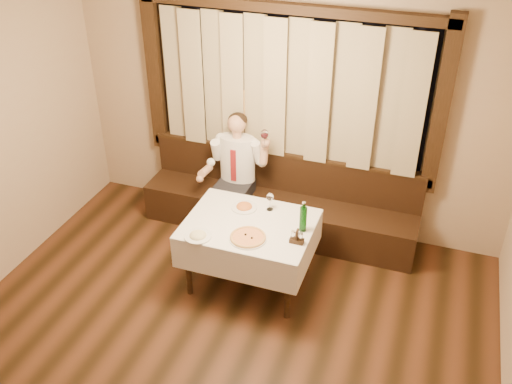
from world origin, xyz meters
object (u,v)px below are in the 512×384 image
(pizza, at_px, (248,237))
(green_bottle, at_px, (303,219))
(pasta_red, at_px, (244,205))
(cruet_caddy, at_px, (297,238))
(dining_table, at_px, (249,232))
(seated_man, at_px, (236,165))
(pasta_cream, at_px, (198,234))
(banquette, at_px, (279,207))

(pizza, height_order, green_bottle, green_bottle)
(pasta_red, bearing_deg, pizza, -65.87)
(pizza, xyz_separation_m, cruet_caddy, (0.45, 0.10, 0.03))
(dining_table, height_order, green_bottle, green_bottle)
(cruet_caddy, bearing_deg, seated_man, 133.81)
(dining_table, height_order, pasta_red, pasta_red)
(dining_table, relative_size, pizza, 3.50)
(pasta_cream, xyz_separation_m, seated_man, (-0.12, 1.31, 0.03))
(dining_table, height_order, pizza, pizza)
(dining_table, xyz_separation_m, pasta_red, (-0.14, 0.23, 0.14))
(banquette, bearing_deg, seated_man, -169.89)
(seated_man, bearing_deg, pizza, -63.94)
(banquette, bearing_deg, cruet_caddy, -65.78)
(dining_table, height_order, seated_man, seated_man)
(green_bottle, bearing_deg, seated_man, 139.61)
(cruet_caddy, xyz_separation_m, seated_man, (-1.03, 1.09, 0.02))
(cruet_caddy, bearing_deg, green_bottle, 90.32)
(pizza, bearing_deg, cruet_caddy, 11.85)
(banquette, distance_m, pasta_red, 0.94)
(green_bottle, distance_m, seated_man, 1.36)
(dining_table, distance_m, green_bottle, 0.59)
(pizza, height_order, pasta_cream, pasta_cream)
(dining_table, bearing_deg, pasta_red, 120.92)
(pasta_cream, height_order, cruet_caddy, cruet_caddy)
(banquette, xyz_separation_m, seated_man, (-0.50, -0.09, 0.51))
(pizza, bearing_deg, green_bottle, 33.95)
(green_bottle, distance_m, cruet_caddy, 0.23)
(pasta_red, bearing_deg, banquette, 79.88)
(banquette, bearing_deg, pizza, -86.56)
(pasta_red, xyz_separation_m, green_bottle, (0.67, -0.18, 0.10))
(banquette, relative_size, green_bottle, 9.86)
(pizza, distance_m, pasta_red, 0.53)
(cruet_caddy, bearing_deg, pasta_cream, -165.83)
(pizza, distance_m, seated_man, 1.32)
(green_bottle, xyz_separation_m, seated_man, (-1.03, 0.88, -0.07))
(dining_table, bearing_deg, seated_man, 118.28)
(dining_table, relative_size, pasta_red, 4.75)
(pasta_red, height_order, green_bottle, green_bottle)
(dining_table, bearing_deg, cruet_caddy, -16.27)
(pizza, height_order, pasta_red, pasta_red)
(banquette, distance_m, green_bottle, 1.25)
(seated_man, bearing_deg, dining_table, -61.72)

